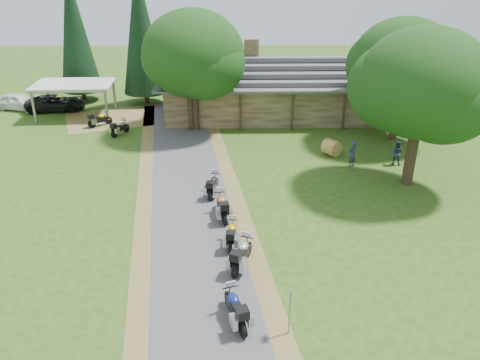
{
  "coord_description": "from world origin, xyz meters",
  "views": [
    {
      "loc": [
        1.3,
        -15.35,
        12.18
      ],
      "look_at": [
        1.72,
        7.03,
        1.6
      ],
      "focal_mm": 35.0,
      "sensor_mm": 36.0,
      "label": 1
    }
  ],
  "objects_px": {
    "lodge": "(287,86)",
    "motorcycle_row_d": "(222,205)",
    "car_white_sedan": "(18,99)",
    "motorcycle_carport_b": "(120,127)",
    "motorcycle_row_b": "(242,253)",
    "motorcycle_row_c": "(232,233)",
    "motorcycle_carport_a": "(100,119)",
    "motorcycle_row_e": "(213,184)",
    "car_dark_suv": "(55,99)",
    "motorcycle_row_a": "(235,306)",
    "carport": "(76,100)",
    "hay_bale": "(331,148)"
  },
  "relations": [
    {
      "from": "lodge",
      "to": "motorcycle_row_d",
      "type": "bearing_deg",
      "value": -106.17
    },
    {
      "from": "car_white_sedan",
      "to": "motorcycle_carport_b",
      "type": "bearing_deg",
      "value": -106.65
    },
    {
      "from": "car_white_sedan",
      "to": "motorcycle_row_b",
      "type": "height_order",
      "value": "car_white_sedan"
    },
    {
      "from": "motorcycle_row_b",
      "to": "motorcycle_row_c",
      "type": "relative_size",
      "value": 1.12
    },
    {
      "from": "motorcycle_row_c",
      "to": "motorcycle_carport_a",
      "type": "xyz_separation_m",
      "value": [
        -10.55,
        17.53,
        -0.01
      ]
    },
    {
      "from": "motorcycle_carport_a",
      "to": "motorcycle_row_e",
      "type": "bearing_deg",
      "value": -90.74
    },
    {
      "from": "lodge",
      "to": "motorcycle_carport_a",
      "type": "bearing_deg",
      "value": -168.35
    },
    {
      "from": "car_dark_suv",
      "to": "motorcycle_row_b",
      "type": "height_order",
      "value": "car_dark_suv"
    },
    {
      "from": "motorcycle_row_a",
      "to": "motorcycle_carport_b",
      "type": "bearing_deg",
      "value": 5.01
    },
    {
      "from": "motorcycle_row_d",
      "to": "motorcycle_carport_b",
      "type": "distance_m",
      "value": 15.13
    },
    {
      "from": "car_dark_suv",
      "to": "motorcycle_carport_a",
      "type": "relative_size",
      "value": 3.05
    },
    {
      "from": "car_dark_suv",
      "to": "motorcycle_row_e",
      "type": "distance_m",
      "value": 22.08
    },
    {
      "from": "motorcycle_row_a",
      "to": "motorcycle_carport_b",
      "type": "relative_size",
      "value": 1.13
    },
    {
      "from": "motorcycle_row_d",
      "to": "car_dark_suv",
      "type": "bearing_deg",
      "value": 27.52
    },
    {
      "from": "motorcycle_row_a",
      "to": "car_dark_suv",
      "type": "bearing_deg",
      "value": 12.35
    },
    {
      "from": "carport",
      "to": "motorcycle_row_d",
      "type": "height_order",
      "value": "carport"
    },
    {
      "from": "motorcycle_row_d",
      "to": "motorcycle_row_a",
      "type": "bearing_deg",
      "value": 174.15
    },
    {
      "from": "motorcycle_row_e",
      "to": "motorcycle_carport_a",
      "type": "distance_m",
      "value": 15.56
    },
    {
      "from": "lodge",
      "to": "carport",
      "type": "relative_size",
      "value": 3.31
    },
    {
      "from": "lodge",
      "to": "car_dark_suv",
      "type": "relative_size",
      "value": 3.89
    },
    {
      "from": "car_white_sedan",
      "to": "motorcycle_row_a",
      "type": "height_order",
      "value": "car_white_sedan"
    },
    {
      "from": "car_dark_suv",
      "to": "motorcycle_row_d",
      "type": "bearing_deg",
      "value": -149.01
    },
    {
      "from": "carport",
      "to": "car_white_sedan",
      "type": "relative_size",
      "value": 1.17
    },
    {
      "from": "lodge",
      "to": "motorcycle_carport_a",
      "type": "xyz_separation_m",
      "value": [
        -15.29,
        -3.15,
        -1.83
      ]
    },
    {
      "from": "car_white_sedan",
      "to": "motorcycle_row_e",
      "type": "bearing_deg",
      "value": -117.11
    },
    {
      "from": "motorcycle_row_c",
      "to": "motorcycle_carport_b",
      "type": "height_order",
      "value": "motorcycle_row_c"
    },
    {
      "from": "car_white_sedan",
      "to": "hay_bale",
      "type": "height_order",
      "value": "car_white_sedan"
    },
    {
      "from": "car_white_sedan",
      "to": "motorcycle_carport_b",
      "type": "distance_m",
      "value": 12.44
    },
    {
      "from": "car_dark_suv",
      "to": "motorcycle_carport_a",
      "type": "bearing_deg",
      "value": -138.19
    },
    {
      "from": "carport",
      "to": "lodge",
      "type": "bearing_deg",
      "value": -1.73
    },
    {
      "from": "car_white_sedan",
      "to": "car_dark_suv",
      "type": "distance_m",
      "value": 3.41
    },
    {
      "from": "motorcycle_row_e",
      "to": "hay_bale",
      "type": "relative_size",
      "value": 1.76
    },
    {
      "from": "car_dark_suv",
      "to": "motorcycle_carport_b",
      "type": "distance_m",
      "value": 9.54
    },
    {
      "from": "motorcycle_row_b",
      "to": "motorcycle_row_e",
      "type": "relative_size",
      "value": 1.08
    },
    {
      "from": "motorcycle_row_d",
      "to": "motorcycle_row_e",
      "type": "height_order",
      "value": "motorcycle_row_d"
    },
    {
      "from": "car_white_sedan",
      "to": "motorcycle_row_a",
      "type": "relative_size",
      "value": 2.76
    },
    {
      "from": "motorcycle_row_a",
      "to": "motorcycle_carport_a",
      "type": "relative_size",
      "value": 1.11
    },
    {
      "from": "lodge",
      "to": "car_dark_suv",
      "type": "xyz_separation_m",
      "value": [
        -20.26,
        1.2,
        -1.4
      ]
    },
    {
      "from": "motorcycle_carport_a",
      "to": "hay_bale",
      "type": "height_order",
      "value": "motorcycle_carport_a"
    },
    {
      "from": "lodge",
      "to": "motorcycle_row_a",
      "type": "xyz_separation_m",
      "value": [
        -4.62,
        -25.86,
        -1.76
      ]
    },
    {
      "from": "car_white_sedan",
      "to": "motorcycle_carport_a",
      "type": "xyz_separation_m",
      "value": [
        8.35,
        -4.72,
        -0.31
      ]
    },
    {
      "from": "lodge",
      "to": "motorcycle_row_b",
      "type": "relative_size",
      "value": 10.45
    },
    {
      "from": "motorcycle_row_c",
      "to": "motorcycle_carport_b",
      "type": "xyz_separation_m",
      "value": [
        -8.5,
        15.44,
        -0.02
      ]
    },
    {
      "from": "motorcycle_row_c",
      "to": "motorcycle_carport_b",
      "type": "relative_size",
      "value": 1.03
    },
    {
      "from": "motorcycle_row_b",
      "to": "hay_bale",
      "type": "bearing_deg",
      "value": -6.0
    },
    {
      "from": "car_dark_suv",
      "to": "motorcycle_row_a",
      "type": "distance_m",
      "value": 31.26
    },
    {
      "from": "lodge",
      "to": "motorcycle_carport_b",
      "type": "relative_size",
      "value": 12.04
    },
    {
      "from": "motorcycle_carport_a",
      "to": "motorcycle_carport_b",
      "type": "relative_size",
      "value": 1.02
    },
    {
      "from": "lodge",
      "to": "motorcycle_row_d",
      "type": "height_order",
      "value": "lodge"
    },
    {
      "from": "carport",
      "to": "motorcycle_carport_a",
      "type": "distance_m",
      "value": 3.99
    }
  ]
}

